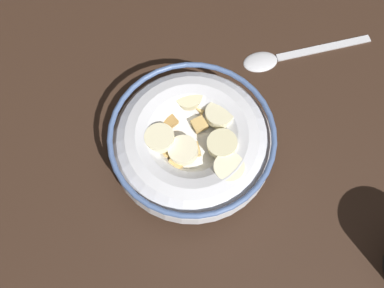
% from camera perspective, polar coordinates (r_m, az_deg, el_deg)
% --- Properties ---
extents(ground_plane, '(0.98, 0.98, 0.02)m').
position_cam_1_polar(ground_plane, '(0.52, 0.00, -1.69)').
color(ground_plane, '#332116').
extents(cereal_bowl, '(0.18, 0.18, 0.06)m').
position_cam_1_polar(cereal_bowl, '(0.48, 0.03, 0.08)').
color(cereal_bowl, silver).
rests_on(cereal_bowl, ground_plane).
extents(spoon, '(0.17, 0.05, 0.01)m').
position_cam_1_polar(spoon, '(0.57, 11.35, 11.07)').
color(spoon, silver).
rests_on(spoon, ground_plane).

